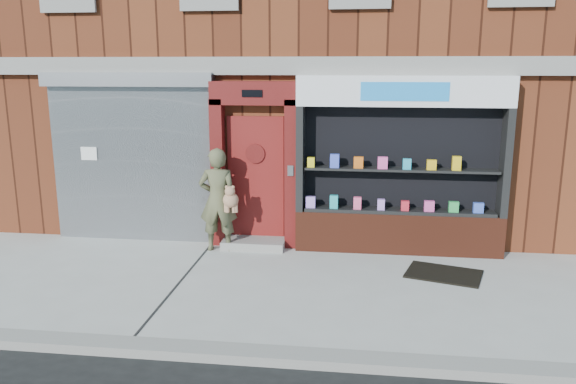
# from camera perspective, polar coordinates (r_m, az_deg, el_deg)

# --- Properties ---
(ground) EXTENTS (80.00, 80.00, 0.00)m
(ground) POSITION_cam_1_polar(r_m,az_deg,el_deg) (8.34, -0.50, -9.51)
(ground) COLOR #9E9E99
(ground) RESTS_ON ground
(curb) EXTENTS (60.00, 0.30, 0.12)m
(curb) POSITION_cam_1_polar(r_m,az_deg,el_deg) (6.39, -3.18, -16.24)
(curb) COLOR gray
(curb) RESTS_ON ground
(building) EXTENTS (12.00, 8.16, 8.00)m
(building) POSITION_cam_1_polar(r_m,az_deg,el_deg) (13.71, 2.95, 16.23)
(building) COLOR #502212
(building) RESTS_ON ground
(shutter_bay) EXTENTS (3.10, 0.30, 3.04)m
(shutter_bay) POSITION_cam_1_polar(r_m,az_deg,el_deg) (10.49, -15.57, 4.39)
(shutter_bay) COLOR gray
(shutter_bay) RESTS_ON ground
(red_door_bay) EXTENTS (1.52, 0.58, 2.90)m
(red_door_bay) POSITION_cam_1_polar(r_m,az_deg,el_deg) (9.82, -3.41, 2.75)
(red_door_bay) COLOR #500E0D
(red_door_bay) RESTS_ON ground
(pharmacy_bay) EXTENTS (3.50, 0.41, 3.00)m
(pharmacy_bay) POSITION_cam_1_polar(r_m,az_deg,el_deg) (9.65, 11.28, 1.83)
(pharmacy_bay) COLOR #5D2516
(pharmacy_bay) RESTS_ON ground
(woman) EXTENTS (0.74, 0.52, 1.80)m
(woman) POSITION_cam_1_polar(r_m,az_deg,el_deg) (9.71, -7.06, -0.79)
(woman) COLOR brown
(woman) RESTS_ON ground
(doormat) EXTENTS (1.28, 1.06, 0.03)m
(doormat) POSITION_cam_1_polar(r_m,az_deg,el_deg) (9.08, 15.54, -8.01)
(doormat) COLOR black
(doormat) RESTS_ON ground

